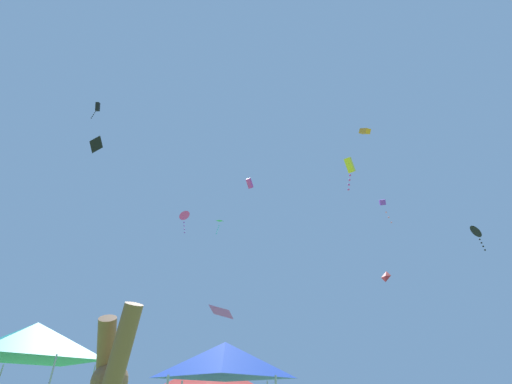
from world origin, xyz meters
TOP-DOWN VIEW (x-y plane):
  - canopy_tent_teal at (-6.44, 8.73)m, footprint 3.60×3.60m
  - canopy_tent_red at (-0.66, 10.47)m, footprint 2.64×2.64m
  - canopy_tent_blue at (-0.02, 6.26)m, footprint 2.75×2.75m
  - kite_magenta_box at (1.10, 23.44)m, footprint 0.77×0.95m
  - kite_orange_box at (13.33, 24.38)m, footprint 0.90×1.51m
  - kite_red_diamond at (14.91, 29.75)m, footprint 0.98×0.98m
  - kite_magenta_delta at (-5.37, 28.40)m, footprint 1.44×1.48m
  - kite_green_diamond at (-1.66, 26.86)m, footprint 0.67×0.89m
  - kite_purple_diamond at (-0.62, 17.06)m, footprint 1.70×1.66m
  - kite_black_delta at (15.37, 15.77)m, footprint 0.71×0.96m
  - kite_black_box at (-13.50, 21.40)m, footprint 0.50×0.62m
  - kite_yellow_box at (9.04, 18.96)m, footprint 1.06×1.16m
  - kite_purple_box at (14.78, 26.78)m, footprint 0.98×1.49m
  - kite_black_diamond at (-15.39, 26.84)m, footprint 1.35×1.34m

SIDE VIEW (x-z plane):
  - canopy_tent_red at x=-0.66m, z-range 0.99..3.81m
  - canopy_tent_blue at x=-0.02m, z-range 1.03..3.96m
  - canopy_tent_teal at x=-6.44m, z-range 1.35..5.19m
  - kite_purple_diamond at x=-0.62m, z-range 5.81..6.35m
  - kite_black_delta at x=15.37m, z-range 9.96..11.79m
  - kite_red_diamond at x=14.91m, z-range 11.83..12.80m
  - kite_green_diamond at x=-1.66m, z-range 15.75..17.38m
  - kite_magenta_delta at x=-5.37m, z-range 16.73..19.00m
  - kite_yellow_box at x=9.04m, z-range 16.51..19.39m
  - kite_magenta_box at x=1.10m, z-range 18.39..19.33m
  - kite_purple_box at x=14.78m, z-range 17.53..20.50m
  - kite_black_diamond at x=-15.39m, z-range 24.63..26.02m
  - kite_black_box at x=-13.50m, z-range 24.68..26.60m
  - kite_orange_box at x=13.33m, z-range 25.73..27.01m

